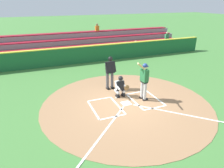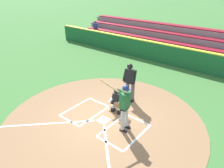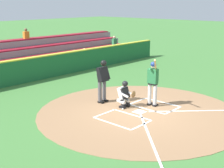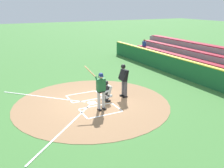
{
  "view_description": "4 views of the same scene",
  "coord_description": "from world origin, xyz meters",
  "px_view_note": "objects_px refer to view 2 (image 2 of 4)",
  "views": [
    {
      "loc": [
        3.86,
        7.72,
        4.6
      ],
      "look_at": [
        0.59,
        -0.34,
        0.98
      ],
      "focal_mm": 32.46,
      "sensor_mm": 36.0,
      "label": 1
    },
    {
      "loc": [
        -4.6,
        5.17,
        5.12
      ],
      "look_at": [
        0.38,
        -1.04,
        1.12
      ],
      "focal_mm": 33.66,
      "sensor_mm": 36.0,
      "label": 2
    },
    {
      "loc": [
        9.47,
        7.07,
        4.21
      ],
      "look_at": [
        0.14,
        -1.33,
        0.94
      ],
      "focal_mm": 50.7,
      "sensor_mm": 36.0,
      "label": 3
    },
    {
      "loc": [
        -11.09,
        4.5,
        4.92
      ],
      "look_at": [
        0.01,
        -1.17,
        0.87
      ],
      "focal_mm": 39.62,
      "sensor_mm": 36.0,
      "label": 4
    }
  ],
  "objects_px": {
    "batter": "(125,105)",
    "baseball": "(109,110)",
    "catcher": "(117,100)",
    "plate_umpire": "(130,80)"
  },
  "relations": [
    {
      "from": "batter",
      "to": "plate_umpire",
      "type": "relative_size",
      "value": 1.14
    },
    {
      "from": "catcher",
      "to": "baseball",
      "type": "distance_m",
      "value": 0.64
    },
    {
      "from": "plate_umpire",
      "to": "baseball",
      "type": "xyz_separation_m",
      "value": [
        0.17,
        1.26,
        -1.04
      ]
    },
    {
      "from": "baseball",
      "to": "batter",
      "type": "bearing_deg",
      "value": 153.66
    },
    {
      "from": "batter",
      "to": "catcher",
      "type": "bearing_deg",
      "value": -39.44
    },
    {
      "from": "batter",
      "to": "catcher",
      "type": "height_order",
      "value": "batter"
    },
    {
      "from": "batter",
      "to": "baseball",
      "type": "relative_size",
      "value": 28.76
    },
    {
      "from": "catcher",
      "to": "baseball",
      "type": "xyz_separation_m",
      "value": [
        0.3,
        0.15,
        -0.55
      ]
    },
    {
      "from": "catcher",
      "to": "plate_umpire",
      "type": "bearing_deg",
      "value": -83.42
    },
    {
      "from": "batter",
      "to": "plate_umpire",
      "type": "distance_m",
      "value": 2.12
    }
  ]
}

